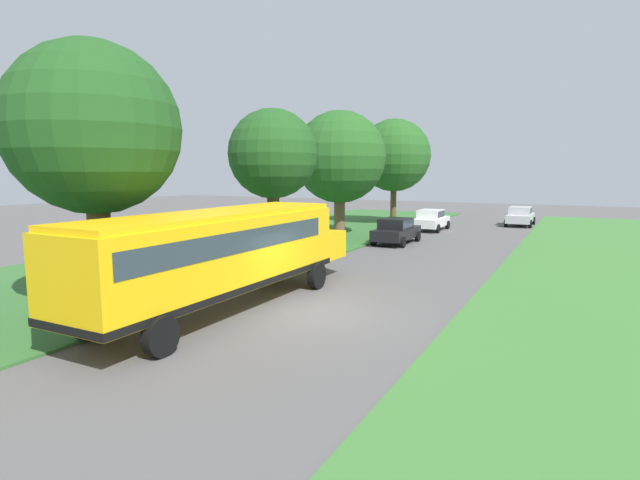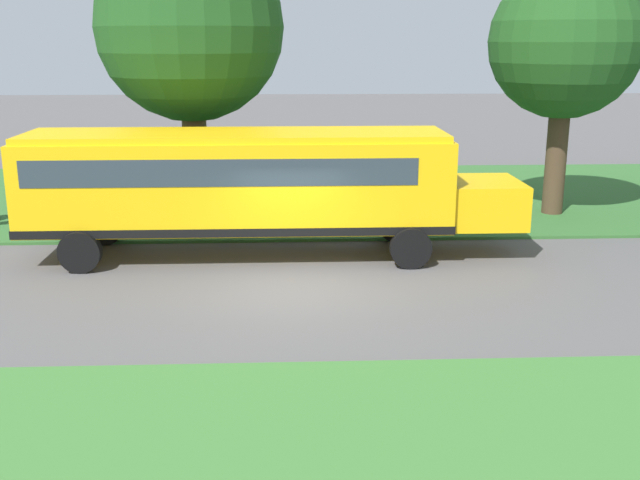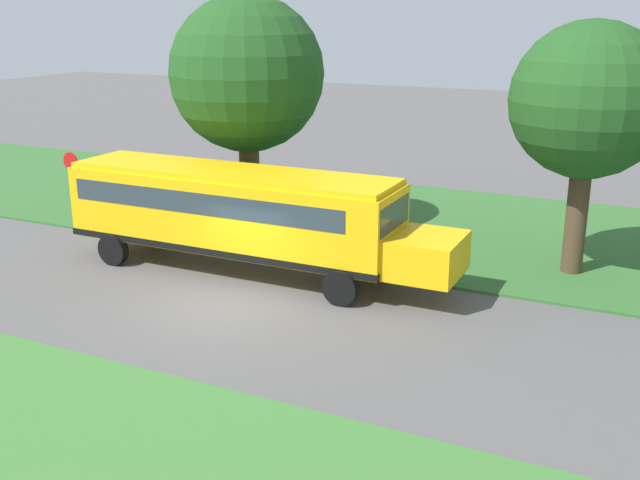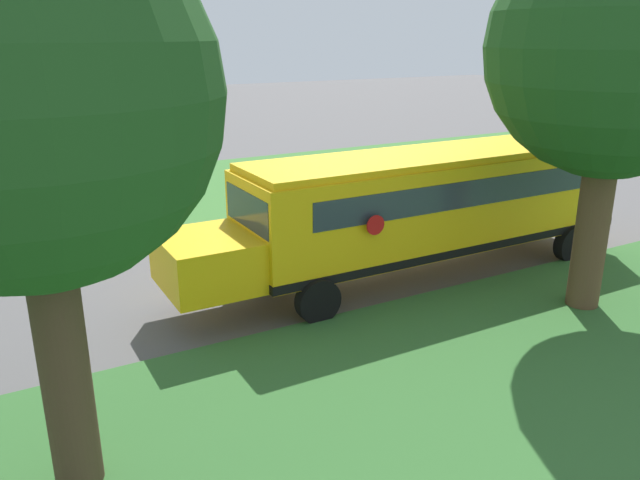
# 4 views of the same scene
# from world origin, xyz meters

# --- Properties ---
(ground_plane) EXTENTS (120.00, 120.00, 0.00)m
(ground_plane) POSITION_xyz_m (0.00, 0.00, 0.00)
(ground_plane) COLOR #565454
(grass_verge) EXTENTS (12.00, 80.00, 0.08)m
(grass_verge) POSITION_xyz_m (-10.00, 0.00, 0.04)
(grass_verge) COLOR #33662D
(grass_verge) RESTS_ON ground
(school_bus) EXTENTS (2.84, 12.42, 3.16)m
(school_bus) POSITION_xyz_m (-2.75, -1.05, 1.92)
(school_bus) COLOR yellow
(school_bus) RESTS_ON ground
(car_black_nearest) EXTENTS (2.02, 4.40, 1.56)m
(car_black_nearest) POSITION_xyz_m (-2.80, 15.68, 0.88)
(car_black_nearest) COLOR black
(car_black_nearest) RESTS_ON ground
(car_white_middle) EXTENTS (2.02, 4.40, 1.56)m
(car_white_middle) POSITION_xyz_m (-2.80, 23.61, 0.88)
(car_white_middle) COLOR silver
(car_white_middle) RESTS_ON ground
(car_silver_furthest) EXTENTS (2.02, 4.40, 1.56)m
(car_silver_furthest) POSITION_xyz_m (2.80, 30.22, 0.88)
(car_silver_furthest) COLOR #B7B7BC
(car_silver_furthest) RESTS_ON ground
(oak_tree_beside_bus) EXTENTS (5.28, 5.28, 8.33)m
(oak_tree_beside_bus) POSITION_xyz_m (-6.16, -2.74, 5.71)
(oak_tree_beside_bus) COLOR brown
(oak_tree_beside_bus) RESTS_ON ground
(oak_tree_roadside_mid) EXTENTS (4.54, 4.54, 7.55)m
(oak_tree_roadside_mid) POSITION_xyz_m (-6.76, 8.17, 5.26)
(oak_tree_roadside_mid) COLOR #4C3826
(oak_tree_roadside_mid) RESTS_ON ground
(oak_tree_far_end) EXTENTS (6.22, 6.22, 8.48)m
(oak_tree_far_end) POSITION_xyz_m (-7.62, 17.57, 5.44)
(oak_tree_far_end) COLOR brown
(oak_tree_far_end) RESTS_ON ground
(oak_tree_across_road) EXTENTS (5.96, 5.96, 8.72)m
(oak_tree_across_road) POSITION_xyz_m (-6.75, 26.26, 5.72)
(oak_tree_across_road) COLOR brown
(oak_tree_across_road) RESTS_ON ground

